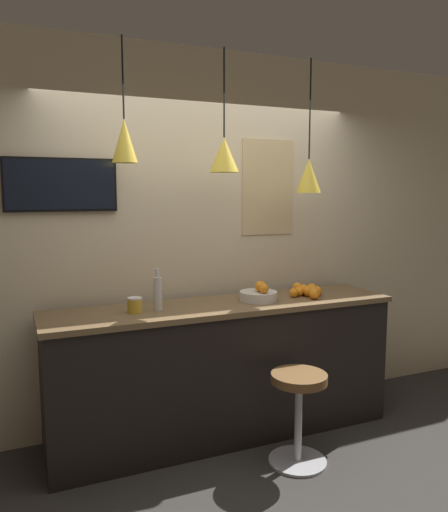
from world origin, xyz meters
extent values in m
plane|color=#33302D|center=(0.00, 0.00, 0.00)|extent=(14.00, 14.00, 0.00)
cube|color=beige|center=(0.00, 0.94, 1.45)|extent=(8.00, 0.06, 2.90)
cube|color=black|center=(0.00, 0.53, 0.48)|extent=(2.55, 0.56, 0.97)
cube|color=brown|center=(0.00, 0.53, 0.99)|extent=(2.59, 0.60, 0.04)
cylinder|color=#B7B7BC|center=(0.30, -0.03, 0.01)|extent=(0.39, 0.39, 0.02)
cylinder|color=#B7B7BC|center=(0.30, -0.03, 0.29)|extent=(0.05, 0.05, 0.54)
cylinder|color=brown|center=(0.30, -0.03, 0.59)|extent=(0.37, 0.37, 0.06)
cylinder|color=beige|center=(0.27, 0.51, 1.04)|extent=(0.28, 0.28, 0.07)
sphere|color=orange|center=(0.28, 0.51, 1.12)|extent=(0.08, 0.08, 0.08)
sphere|color=orange|center=(0.30, 0.52, 1.12)|extent=(0.08, 0.08, 0.08)
sphere|color=orange|center=(0.28, 0.43, 1.11)|extent=(0.07, 0.07, 0.07)
sphere|color=orange|center=(0.29, 0.49, 1.11)|extent=(0.07, 0.07, 0.07)
sphere|color=orange|center=(0.78, 0.48, 1.04)|extent=(0.08, 0.08, 0.08)
sphere|color=orange|center=(0.68, 0.63, 1.05)|extent=(0.09, 0.09, 0.09)
sphere|color=orange|center=(0.71, 0.53, 1.04)|extent=(0.07, 0.07, 0.07)
sphere|color=orange|center=(0.78, 0.57, 1.05)|extent=(0.08, 0.08, 0.08)
sphere|color=orange|center=(0.64, 0.53, 1.04)|extent=(0.07, 0.07, 0.07)
sphere|color=orange|center=(0.66, 0.55, 1.05)|extent=(0.08, 0.08, 0.08)
sphere|color=orange|center=(0.69, 0.39, 1.05)|extent=(0.08, 0.08, 0.08)
sphere|color=orange|center=(0.73, 0.47, 1.05)|extent=(0.08, 0.08, 0.08)
sphere|color=orange|center=(0.70, 0.56, 1.05)|extent=(0.08, 0.08, 0.08)
sphere|color=orange|center=(0.73, 0.52, 1.05)|extent=(0.08, 0.08, 0.08)
sphere|color=orange|center=(0.70, 0.49, 1.05)|extent=(0.08, 0.08, 0.08)
sphere|color=orange|center=(0.58, 0.51, 1.04)|extent=(0.07, 0.07, 0.07)
cylinder|color=silver|center=(-0.50, 0.51, 1.12)|extent=(0.06, 0.06, 0.23)
cylinder|color=silver|center=(-0.50, 0.51, 1.27)|extent=(0.03, 0.03, 0.06)
cylinder|color=gold|center=(-0.66, 0.51, 1.05)|extent=(0.10, 0.10, 0.09)
cylinder|color=white|center=(-0.66, 0.51, 1.11)|extent=(0.10, 0.10, 0.01)
cylinder|color=black|center=(-0.70, 0.53, 2.54)|extent=(0.01, 0.01, 0.52)
cone|color=gold|center=(-0.70, 0.53, 2.14)|extent=(0.17, 0.17, 0.28)
sphere|color=#F9EFCC|center=(-0.70, 0.53, 2.02)|extent=(0.04, 0.04, 0.04)
cylinder|color=black|center=(0.00, 0.53, 2.50)|extent=(0.01, 0.01, 0.60)
cone|color=gold|center=(0.00, 0.53, 2.07)|extent=(0.21, 0.21, 0.24)
sphere|color=#F9EFCC|center=(0.00, 0.53, 1.97)|extent=(0.04, 0.04, 0.04)
cylinder|color=black|center=(0.70, 0.53, 2.43)|extent=(0.01, 0.01, 0.74)
cone|color=gold|center=(0.70, 0.53, 1.94)|extent=(0.19, 0.19, 0.26)
sphere|color=#F9EFCC|center=(0.70, 0.53, 1.83)|extent=(0.04, 0.04, 0.04)
cube|color=black|center=(-1.07, 0.89, 1.87)|extent=(0.76, 0.04, 0.37)
cube|color=black|center=(-1.07, 0.87, 1.87)|extent=(0.73, 0.01, 0.34)
cube|color=#DBBC84|center=(0.55, 0.91, 1.85)|extent=(0.46, 0.01, 0.78)
camera|label=1|loc=(-1.41, -2.75, 1.82)|focal=35.00mm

